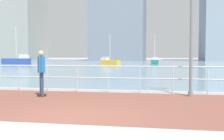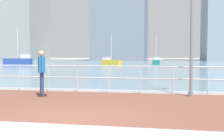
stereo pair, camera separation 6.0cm
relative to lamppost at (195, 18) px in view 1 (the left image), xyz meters
name	(u,v)px [view 1 (the left image)]	position (x,y,z in m)	size (l,w,h in m)	color
ground	(147,65)	(-3.61, 35.33, -3.09)	(220.00, 220.00, 0.00)	#9E9EA3
brick_paving	(92,103)	(-3.61, -2.33, -3.08)	(28.00, 5.73, 0.01)	brown
harbor_water	(150,63)	(-3.61, 45.54, -3.08)	(180.00, 88.00, 0.00)	#6B899E
waterfront_railing	(108,74)	(-3.61, 0.54, -2.28)	(25.25, 0.06, 1.17)	#B2BCC1
lamppost	(195,18)	(0.00, 0.00, 0.00)	(0.78, 0.48, 5.58)	slate
skateboarder	(41,69)	(-5.95, -1.13, -1.99)	(0.40, 0.51, 1.82)	black
sailboat_yellow	(17,61)	(-26.62, 34.50, -2.44)	(5.02, 2.41, 6.77)	#284799
sailboat_white	(155,61)	(-2.49, 38.21, -2.58)	(1.38, 3.85, 5.33)	#197266
sailboat_blue	(109,62)	(-10.04, 35.17, -2.60)	(3.77, 2.71, 5.15)	gold
tower_brick	(23,10)	(-53.59, 88.61, 15.59)	(12.32, 17.57, 39.02)	#939993
tower_steel	(119,16)	(-13.74, 71.17, 10.11)	(14.96, 17.46, 28.06)	slate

